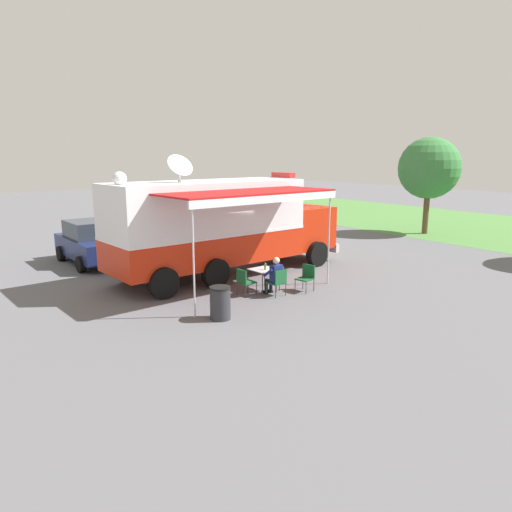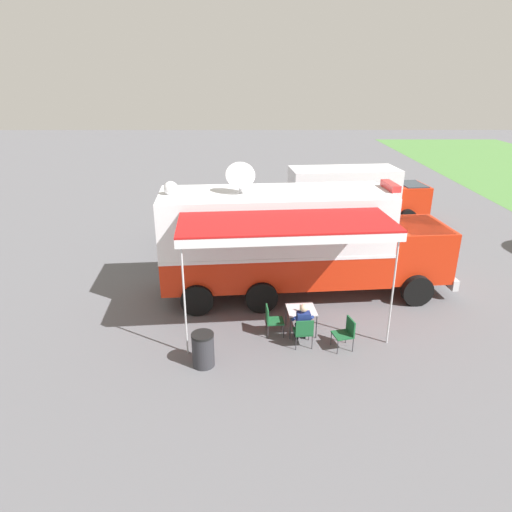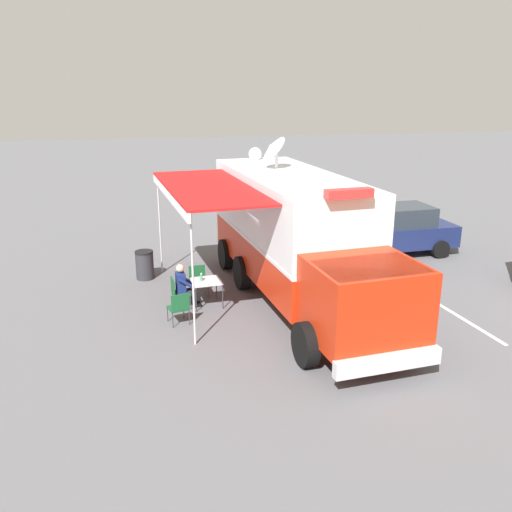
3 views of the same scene
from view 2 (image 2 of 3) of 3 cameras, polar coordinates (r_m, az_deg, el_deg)
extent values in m
plane|color=#5B5B60|center=(15.56, 2.19, -4.64)|extent=(100.00, 100.00, 0.00)
cube|color=silver|center=(19.34, 8.51, 0.54)|extent=(0.54, 4.79, 0.01)
cube|color=red|center=(15.09, 2.25, -0.72)|extent=(3.12, 7.39, 1.10)
cube|color=white|center=(14.61, 2.33, 4.37)|extent=(3.12, 7.39, 1.70)
cube|color=white|center=(14.89, 2.28, 1.24)|extent=(3.14, 7.41, 0.10)
cube|color=red|center=(16.23, 18.78, 0.87)|extent=(2.48, 2.29, 1.70)
cube|color=#28333D|center=(16.15, 19.64, 2.55)|extent=(2.27, 1.65, 0.70)
cube|color=silver|center=(17.02, 21.90, -1.86)|extent=(2.38, 0.41, 0.36)
cylinder|color=black|center=(17.55, 16.24, -0.60)|extent=(0.39, 1.02, 1.00)
cylinder|color=black|center=(15.46, 19.47, -4.09)|extent=(0.39, 1.02, 1.00)
cylinder|color=black|center=(16.43, -0.21, -1.23)|extent=(0.39, 1.02, 1.00)
cylinder|color=black|center=(14.17, 0.68, -5.14)|extent=(0.39, 1.02, 1.00)
cylinder|color=black|center=(16.39, -7.12, -1.47)|extent=(0.39, 1.02, 1.00)
cylinder|color=black|center=(14.12, -7.37, -5.43)|extent=(0.39, 1.02, 1.00)
cube|color=white|center=(14.37, 2.38, 7.80)|extent=(3.12, 7.39, 0.10)
cube|color=red|center=(15.26, 16.45, 8.41)|extent=(1.12, 0.38, 0.20)
cylinder|color=silver|center=(14.21, -1.97, 8.78)|extent=(0.10, 0.10, 0.45)
cone|color=silver|center=(13.98, -1.96, 10.26)|extent=(0.79, 0.96, 0.81)
sphere|color=white|center=(14.26, -10.59, 8.29)|extent=(0.44, 0.44, 0.44)
cube|color=red|center=(12.19, 3.81, 4.25)|extent=(2.70, 5.93, 0.06)
cube|color=white|center=(11.24, 4.61, 1.96)|extent=(0.58, 5.74, 0.24)
cylinder|color=silver|center=(12.59, 16.73, -4.02)|extent=(0.05, 0.05, 3.25)
cylinder|color=silver|center=(11.76, -8.94, -5.21)|extent=(0.05, 0.05, 3.25)
cube|color=silver|center=(13.05, 5.68, -6.67)|extent=(0.87, 0.87, 0.03)
cylinder|color=#333338|center=(13.62, 6.88, -7.21)|extent=(0.03, 0.03, 0.70)
cylinder|color=#333338|center=(12.99, 7.55, -8.77)|extent=(0.03, 0.03, 0.70)
cylinder|color=#333338|center=(13.49, 3.78, -7.38)|extent=(0.03, 0.03, 0.70)
cylinder|color=#333338|center=(12.85, 4.29, -8.97)|extent=(0.03, 0.03, 0.70)
cylinder|color=#3F9959|center=(12.88, 5.63, -6.50)|extent=(0.07, 0.07, 0.20)
cylinder|color=white|center=(12.83, 5.65, -6.06)|extent=(0.04, 0.04, 0.02)
cube|color=#19562D|center=(12.59, 5.87, -9.36)|extent=(0.52, 0.52, 0.04)
cube|color=#19562D|center=(12.29, 6.10, -8.97)|extent=(0.08, 0.48, 0.44)
cylinder|color=#333338|center=(12.85, 4.67, -9.73)|extent=(0.02, 0.02, 0.42)
cylinder|color=#333338|center=(12.93, 6.62, -9.60)|extent=(0.02, 0.02, 0.42)
cylinder|color=#333338|center=(12.48, 5.02, -10.77)|extent=(0.02, 0.02, 0.42)
cylinder|color=#333338|center=(12.56, 7.03, -10.63)|extent=(0.02, 0.02, 0.42)
cube|color=#19562D|center=(13.03, 2.37, -8.11)|extent=(0.52, 0.52, 0.04)
cube|color=#19562D|center=(12.89, 1.41, -7.27)|extent=(0.48, 0.08, 0.44)
cylinder|color=#333338|center=(13.35, 3.18, -8.38)|extent=(0.02, 0.02, 0.42)
cylinder|color=#333338|center=(12.98, 3.46, -9.35)|extent=(0.02, 0.02, 0.42)
cylinder|color=#333338|center=(13.30, 1.29, -8.48)|extent=(0.02, 0.02, 0.42)
cylinder|color=#333338|center=(12.92, 1.51, -9.45)|extent=(0.02, 0.02, 0.42)
cube|color=#19562D|center=(12.60, 10.75, -9.64)|extent=(0.58, 0.58, 0.04)
cube|color=#19562D|center=(12.57, 11.74, -8.59)|extent=(0.48, 0.15, 0.44)
cylinder|color=#333338|center=(12.46, 10.16, -11.12)|extent=(0.02, 0.02, 0.42)
cylinder|color=#333338|center=(12.80, 9.36, -10.11)|extent=(0.02, 0.02, 0.42)
cylinder|color=#333338|center=(12.63, 12.02, -10.79)|extent=(0.02, 0.02, 0.42)
cylinder|color=#333338|center=(12.96, 11.18, -9.80)|extent=(0.02, 0.02, 0.42)
cube|color=navy|center=(12.44, 5.92, -8.18)|extent=(0.27, 0.38, 0.56)
sphere|color=beige|center=(12.24, 6.00, -6.47)|extent=(0.22, 0.22, 0.22)
cylinder|color=navy|center=(12.48, 4.78, -7.81)|extent=(0.43, 0.13, 0.34)
cylinder|color=navy|center=(12.57, 6.87, -7.69)|extent=(0.43, 0.13, 0.34)
cylinder|color=black|center=(12.72, 5.27, -8.90)|extent=(0.39, 0.16, 0.13)
cylinder|color=black|center=(12.99, 5.10, -9.38)|extent=(0.11, 0.11, 0.42)
cube|color=black|center=(13.13, 5.03, -9.90)|extent=(0.25, 0.12, 0.07)
cylinder|color=black|center=(12.75, 6.17, -8.85)|extent=(0.39, 0.16, 0.13)
cylinder|color=black|center=(13.02, 5.98, -9.32)|extent=(0.11, 0.11, 0.42)
cube|color=black|center=(13.16, 5.90, -9.84)|extent=(0.25, 0.12, 0.07)
cylinder|color=#2D2D33|center=(11.81, -6.61, -11.65)|extent=(0.56, 0.56, 0.85)
cylinder|color=black|center=(11.57, -6.71, -9.77)|extent=(0.57, 0.57, 0.06)
cube|color=white|center=(23.11, 10.82, 8.02)|extent=(2.63, 5.39, 2.20)
cube|color=red|center=(23.32, 10.67, 6.00)|extent=(2.65, 5.41, 0.50)
cube|color=red|center=(24.41, 18.46, 6.85)|extent=(2.05, 1.79, 1.40)
cube|color=#28333D|center=(24.35, 18.80, 7.87)|extent=(1.78, 1.27, 0.60)
cylinder|color=black|center=(25.36, 16.50, 5.96)|extent=(0.35, 0.86, 0.84)
cylinder|color=black|center=(23.51, 18.38, 4.55)|extent=(0.35, 0.86, 0.84)
cylinder|color=black|center=(24.02, 6.63, 5.87)|extent=(0.35, 0.86, 0.84)
cylinder|color=black|center=(22.07, 7.80, 4.39)|extent=(0.35, 0.86, 0.84)
cube|color=navy|center=(19.87, -6.28, 3.36)|extent=(4.28, 2.00, 0.76)
cube|color=#28333D|center=(19.80, -6.34, 5.48)|extent=(2.17, 1.70, 0.68)
cylinder|color=black|center=(18.73, -3.69, 1.07)|extent=(0.65, 0.25, 0.64)
cylinder|color=black|center=(18.85, -9.16, 0.96)|extent=(0.65, 0.25, 0.64)
cylinder|color=black|center=(21.19, -3.63, 3.54)|extent=(0.65, 0.25, 0.64)
cylinder|color=black|center=(21.29, -8.48, 3.43)|extent=(0.65, 0.25, 0.64)
camera|label=1|loc=(8.06, -89.67, -19.40)|focal=33.50mm
camera|label=3|loc=(18.30, 58.51, 8.48)|focal=38.40mm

